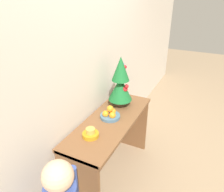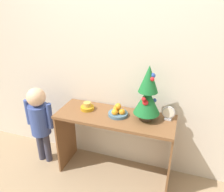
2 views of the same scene
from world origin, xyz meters
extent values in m
plane|color=#997F60|center=(0.00, 0.00, 0.00)|extent=(12.00, 12.00, 0.00)
cube|color=beige|center=(0.00, 0.48, 1.25)|extent=(7.00, 0.05, 2.50)
cube|color=brown|center=(0.00, 0.22, 0.73)|extent=(1.21, 0.44, 0.03)
cube|color=brown|center=(-0.59, 0.22, 0.37)|extent=(0.02, 0.40, 0.75)
cube|color=brown|center=(0.59, 0.22, 0.37)|extent=(0.02, 0.40, 0.75)
cylinder|color=#4C3828|center=(0.31, 0.26, 0.77)|extent=(0.12, 0.12, 0.05)
cylinder|color=brown|center=(0.31, 0.26, 0.82)|extent=(0.02, 0.02, 0.04)
cone|color=#19662D|center=(0.31, 0.26, 0.95)|extent=(0.25, 0.25, 0.25)
cone|color=#19662D|center=(0.31, 0.26, 1.17)|extent=(0.18, 0.18, 0.25)
sphere|color=red|center=(0.34, 0.22, 1.18)|extent=(0.04, 0.04, 0.04)
sphere|color=red|center=(0.30, 0.29, 1.09)|extent=(0.06, 0.06, 0.06)
sphere|color=red|center=(0.29, 0.18, 1.00)|extent=(0.04, 0.04, 0.04)
sphere|color=#2D4CA8|center=(0.34, 0.26, 1.20)|extent=(0.05, 0.05, 0.05)
sphere|color=red|center=(0.30, 0.20, 0.95)|extent=(0.06, 0.06, 0.06)
sphere|color=#2D4CA8|center=(0.37, 0.31, 0.94)|extent=(0.04, 0.04, 0.04)
cylinder|color=#476B84|center=(0.03, 0.24, 0.76)|extent=(0.20, 0.20, 0.03)
sphere|color=orange|center=(0.07, 0.23, 0.80)|extent=(0.07, 0.07, 0.07)
sphere|color=orange|center=(0.00, 0.27, 0.80)|extent=(0.07, 0.07, 0.07)
sphere|color=orange|center=(0.01, 0.20, 0.80)|extent=(0.07, 0.07, 0.07)
sphere|color=orange|center=(0.03, 0.24, 0.85)|extent=(0.06, 0.06, 0.06)
cylinder|color=#B78419|center=(-0.32, 0.25, 0.76)|extent=(0.14, 0.14, 0.04)
cylinder|color=gold|center=(-0.32, 0.25, 0.81)|extent=(0.08, 0.08, 0.05)
cube|color=#B2B2B7|center=(0.52, 0.31, 0.76)|extent=(0.07, 0.04, 0.02)
cylinder|color=#B2B2B7|center=(0.52, 0.31, 0.83)|extent=(0.13, 0.02, 0.13)
cylinder|color=white|center=(0.52, 0.30, 0.83)|extent=(0.11, 0.00, 0.11)
sphere|color=#E0B28E|center=(-0.88, 0.15, 0.85)|extent=(0.21, 0.21, 0.21)
cylinder|color=#384C93|center=(-0.73, 0.15, 0.64)|extent=(0.06, 0.06, 0.30)
camera|label=1|loc=(-1.62, -0.59, 1.91)|focal=35.00mm
camera|label=2|loc=(0.59, -1.60, 1.86)|focal=35.00mm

